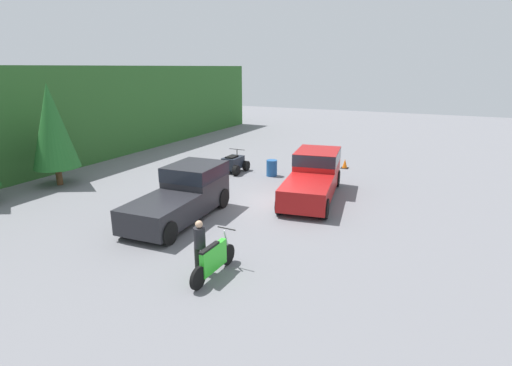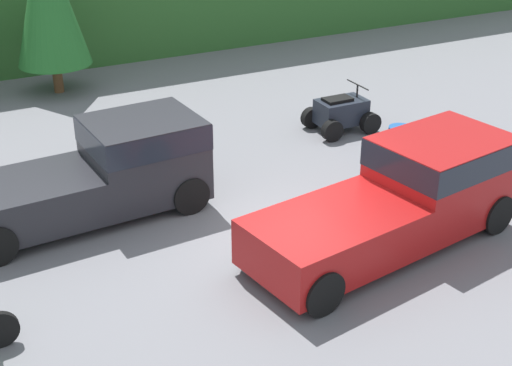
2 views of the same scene
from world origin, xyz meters
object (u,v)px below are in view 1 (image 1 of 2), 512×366
steel_barrel (272,168)px  rider_person (200,245)px  traffic_cone (345,164)px  dirt_bike (214,260)px  pickup_truck_red (314,174)px  pickup_truck_second (185,192)px  quad_atv (233,164)px

steel_barrel → rider_person: bearing=-167.5°
steel_barrel → traffic_cone: bearing=-43.1°
dirt_bike → rider_person: size_ratio=1.37×
pickup_truck_red → pickup_truck_second: bearing=133.2°
rider_person → quad_atv: bearing=8.1°
traffic_cone → steel_barrel: size_ratio=0.62×
steel_barrel → pickup_truck_red: bearing=-126.2°
pickup_truck_second → steel_barrel: size_ratio=5.89×
pickup_truck_second → traffic_cone: bearing=-23.6°
steel_barrel → pickup_truck_second: bearing=174.4°
dirt_bike → quad_atv: (10.56, 5.15, -0.01)m
rider_person → steel_barrel: size_ratio=1.83×
quad_atv → rider_person: (-10.55, -4.70, 0.39)m
pickup_truck_red → traffic_cone: size_ratio=10.76×
pickup_truck_second → quad_atv: 7.13m
pickup_truck_red → quad_atv: 5.82m
steel_barrel → quad_atv: bearing=94.2°
pickup_truck_red → dirt_bike: 8.48m
quad_atv → traffic_cone: 6.59m
pickup_truck_second → quad_atv: (6.92, 1.62, -0.53)m
pickup_truck_red → dirt_bike: (-8.46, 0.26, -0.52)m
traffic_cone → steel_barrel: bearing=136.9°
dirt_bike → traffic_cone: 14.16m
pickup_truck_second → steel_barrel: 7.15m
pickup_truck_red → traffic_cone: 5.74m
pickup_truck_red → pickup_truck_second: 6.13m
dirt_bike → traffic_cone: size_ratio=4.02×
pickup_truck_red → traffic_cone: (5.69, -0.12, -0.76)m
quad_atv → pickup_truck_second: bearing=-166.3°
rider_person → traffic_cone: bearing=-19.2°
pickup_truck_second → quad_atv: size_ratio=2.90×
steel_barrel → dirt_bike: bearing=-165.2°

